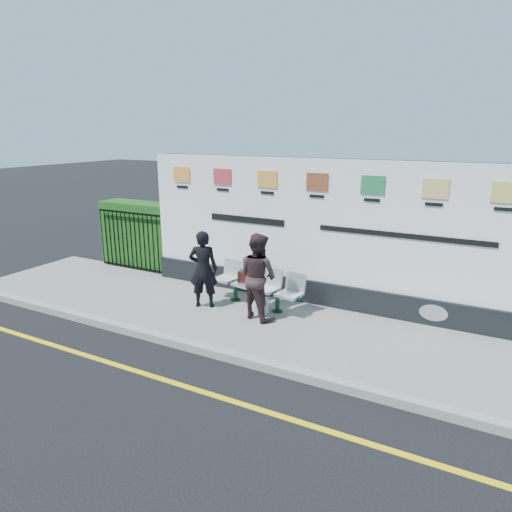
{
  "coord_description": "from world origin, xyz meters",
  "views": [
    {
      "loc": [
        3.67,
        -4.79,
        3.66
      ],
      "look_at": [
        -0.4,
        2.9,
        1.25
      ],
      "focal_mm": 32.0,
      "sensor_mm": 36.0,
      "label": 1
    }
  ],
  "objects_px": {
    "woman_left": "(203,269)",
    "billboard": "(316,243)",
    "bench": "(256,295)",
    "woman_right": "(258,276)"
  },
  "relations": [
    {
      "from": "woman_left",
      "to": "billboard",
      "type": "bearing_deg",
      "value": -169.56
    },
    {
      "from": "woman_left",
      "to": "woman_right",
      "type": "bearing_deg",
      "value": 156.93
    },
    {
      "from": "woman_left",
      "to": "woman_right",
      "type": "distance_m",
      "value": 1.25
    },
    {
      "from": "bench",
      "to": "woman_left",
      "type": "height_order",
      "value": "woman_left"
    },
    {
      "from": "billboard",
      "to": "woman_left",
      "type": "distance_m",
      "value": 2.38
    },
    {
      "from": "billboard",
      "to": "bench",
      "type": "bearing_deg",
      "value": -142.44
    },
    {
      "from": "billboard",
      "to": "bench",
      "type": "xyz_separation_m",
      "value": [
        -1.01,
        -0.77,
        -1.08
      ]
    },
    {
      "from": "bench",
      "to": "woman_right",
      "type": "bearing_deg",
      "value": -49.41
    },
    {
      "from": "bench",
      "to": "woman_right",
      "type": "xyz_separation_m",
      "value": [
        0.32,
        -0.52,
        0.62
      ]
    },
    {
      "from": "bench",
      "to": "woman_left",
      "type": "relative_size",
      "value": 1.3
    }
  ]
}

